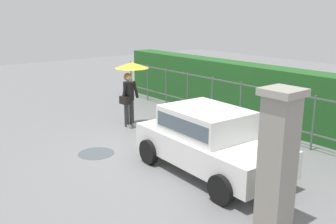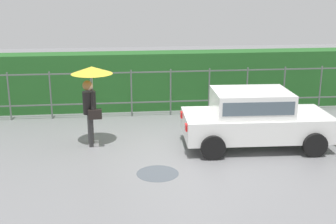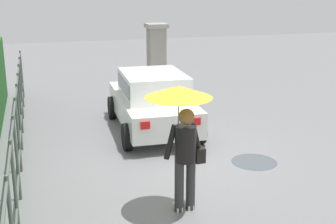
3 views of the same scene
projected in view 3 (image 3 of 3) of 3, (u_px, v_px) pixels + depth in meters
The scene contains 6 objects.
ground_plane at pixel (174, 154), 9.92m from camera, with size 40.00×40.00×0.00m, color slate.
car at pixel (152, 99), 11.28m from camera, with size 3.79×1.98×1.48m.
pedestrian at pixel (182, 119), 7.13m from camera, with size 1.05×1.05×2.06m.
gate_pillar at pixel (157, 64), 13.55m from camera, with size 0.60×0.60×2.42m.
fence_section at pixel (18, 131), 8.79m from camera, with size 12.52×0.05×1.50m.
puddle_near at pixel (254, 162), 9.49m from camera, with size 0.94×0.94×0.00m, color #4C545B.
Camera 3 is at (-8.87, 2.75, 3.61)m, focal length 49.13 mm.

